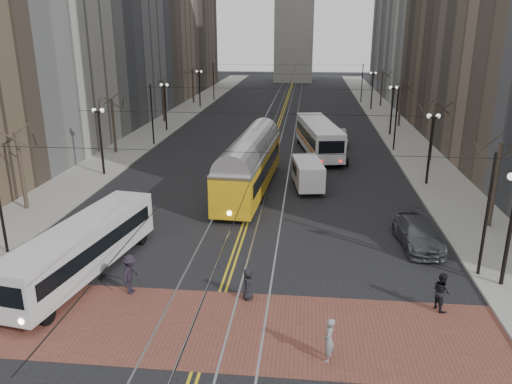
% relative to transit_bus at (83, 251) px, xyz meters
% --- Properties ---
extents(ground, '(260.00, 260.00, 0.00)m').
position_rel_transit_bus_xyz_m(ground, '(7.40, 0.00, -1.40)').
color(ground, black).
rests_on(ground, ground).
extents(sidewalk_left, '(5.00, 140.00, 0.15)m').
position_rel_transit_bus_xyz_m(sidewalk_left, '(-7.60, 45.00, -1.32)').
color(sidewalk_left, gray).
rests_on(sidewalk_left, ground).
extents(sidewalk_right, '(5.00, 140.00, 0.15)m').
position_rel_transit_bus_xyz_m(sidewalk_right, '(22.40, 45.00, -1.32)').
color(sidewalk_right, gray).
rests_on(sidewalk_right, ground).
extents(crosswalk_band, '(25.00, 6.00, 0.01)m').
position_rel_transit_bus_xyz_m(crosswalk_band, '(7.40, -4.00, -1.39)').
color(crosswalk_band, brown).
rests_on(crosswalk_band, ground).
extents(streetcar_rails, '(4.80, 130.00, 0.02)m').
position_rel_transit_bus_xyz_m(streetcar_rails, '(7.40, 45.00, -1.39)').
color(streetcar_rails, gray).
rests_on(streetcar_rails, ground).
extents(centre_lines, '(0.42, 130.00, 0.01)m').
position_rel_transit_bus_xyz_m(centre_lines, '(7.40, 45.00, -1.39)').
color(centre_lines, gold).
rests_on(centre_lines, ground).
extents(lamp_posts, '(27.60, 57.20, 5.60)m').
position_rel_transit_bus_xyz_m(lamp_posts, '(7.40, 28.75, 1.40)').
color(lamp_posts, black).
rests_on(lamp_posts, ground).
extents(street_trees, '(31.68, 53.28, 5.60)m').
position_rel_transit_bus_xyz_m(street_trees, '(7.40, 35.25, 1.40)').
color(street_trees, '#382D23').
rests_on(street_trees, ground).
extents(trolley_wires, '(25.96, 120.00, 6.60)m').
position_rel_transit_bus_xyz_m(trolley_wires, '(7.40, 34.83, 2.38)').
color(trolley_wires, black).
rests_on(trolley_wires, ground).
extents(transit_bus, '(4.05, 11.41, 2.80)m').
position_rel_transit_bus_xyz_m(transit_bus, '(0.00, 0.00, 0.00)').
color(transit_bus, silver).
rests_on(transit_bus, ground).
extents(streetcar, '(3.72, 15.16, 3.54)m').
position_rel_transit_bus_xyz_m(streetcar, '(6.90, 14.98, 0.37)').
color(streetcar, gold).
rests_on(streetcar, ground).
extents(rear_bus, '(4.79, 12.79, 3.26)m').
position_rel_transit_bus_xyz_m(rear_bus, '(12.40, 27.73, 0.23)').
color(rear_bus, silver).
rests_on(rear_bus, ground).
extents(cargo_van, '(2.71, 5.41, 2.29)m').
position_rel_transit_bus_xyz_m(cargo_van, '(11.40, 16.09, -0.25)').
color(cargo_van, silver).
rests_on(cargo_van, ground).
extents(sedan_grey, '(2.51, 4.96, 1.62)m').
position_rel_transit_bus_xyz_m(sedan_grey, '(14.08, 25.19, -0.59)').
color(sedan_grey, '#3E4046').
rests_on(sedan_grey, ground).
extents(sedan_silver, '(1.94, 4.98, 1.62)m').
position_rel_transit_bus_xyz_m(sedan_silver, '(14.65, 32.54, -0.59)').
color(sedan_silver, '#A9ACB1').
rests_on(sedan_silver, ground).
extents(sedan_parked, '(2.57, 5.44, 1.53)m').
position_rel_transit_bus_xyz_m(sedan_parked, '(17.94, 5.62, -0.63)').
color(sedan_parked, '#45474D').
rests_on(sedan_parked, ground).
extents(pedestrian_a, '(0.50, 0.76, 1.55)m').
position_rel_transit_bus_xyz_m(pedestrian_a, '(8.72, -1.50, -0.61)').
color(pedestrian_a, black).
rests_on(pedestrian_a, crosswalk_band).
extents(pedestrian_b, '(0.56, 0.73, 1.79)m').
position_rel_transit_bus_xyz_m(pedestrian_b, '(12.35, -5.74, -0.49)').
color(pedestrian_b, gray).
rests_on(pedestrian_b, crosswalk_band).
extents(pedestrian_c, '(0.97, 1.08, 1.82)m').
position_rel_transit_bus_xyz_m(pedestrian_c, '(17.55, -1.50, -0.48)').
color(pedestrian_c, black).
rests_on(pedestrian_c, crosswalk_band).
extents(pedestrian_d, '(0.85, 1.34, 1.98)m').
position_rel_transit_bus_xyz_m(pedestrian_d, '(3.03, -1.50, -0.40)').
color(pedestrian_d, black).
rests_on(pedestrian_d, crosswalk_band).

